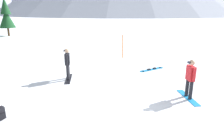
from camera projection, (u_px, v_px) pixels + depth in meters
ground_plane at (114, 108)px, 7.44m from camera, size 800.00×800.00×0.00m
snowboarder_foreground at (190, 78)px, 8.04m from camera, size 0.81×1.60×1.71m
snowboarder_midground at (68, 63)px, 10.28m from camera, size 0.81×1.59×1.72m
loose_snowboard_far_spare at (152, 69)px, 12.17m from camera, size 1.88×0.40×0.09m
backpack_black at (0, 114)px, 6.58m from camera, size 0.38×0.36×0.47m
trail_marker_pole at (123, 47)px, 14.98m from camera, size 0.06×0.06×1.83m
pine_tree_short at (6, 15)px, 27.30m from camera, size 2.19×2.19×5.45m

